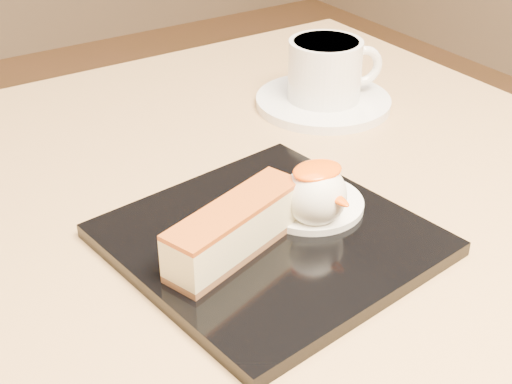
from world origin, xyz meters
TOP-DOWN VIEW (x-y plane):
  - table at (0.00, 0.00)m, footprint 0.80×0.80m
  - dessert_plate at (-0.00, -0.04)m, footprint 0.25×0.25m
  - cheesecake at (-0.04, -0.04)m, footprint 0.13×0.07m
  - cream_smear at (0.05, -0.02)m, footprint 0.09×0.09m
  - ice_cream_scoop at (0.04, -0.04)m, footprint 0.05×0.05m
  - mango_sauce at (0.04, -0.04)m, footprint 0.04×0.03m
  - mint_sprig at (0.02, 0.00)m, footprint 0.03×0.02m
  - saucer at (0.20, 0.15)m, footprint 0.15×0.15m
  - coffee_cup at (0.20, 0.15)m, footprint 0.11×0.08m

SIDE VIEW (x-z plane):
  - table at x=0.00m, z-range 0.20..0.92m
  - saucer at x=0.20m, z-range 0.72..0.73m
  - dessert_plate at x=0.00m, z-range 0.72..0.73m
  - cream_smear at x=0.05m, z-range 0.73..0.74m
  - mint_sprig at x=0.02m, z-range 0.74..0.74m
  - cheesecake at x=-0.04m, z-range 0.73..0.77m
  - ice_cream_scoop at x=0.04m, z-range 0.73..0.78m
  - coffee_cup at x=0.20m, z-range 0.73..0.80m
  - mango_sauce at x=0.04m, z-range 0.77..0.78m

